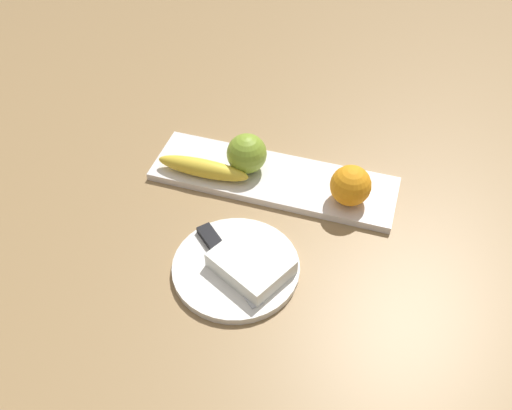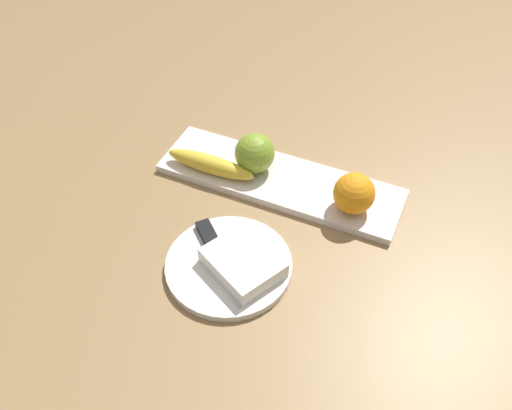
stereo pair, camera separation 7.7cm
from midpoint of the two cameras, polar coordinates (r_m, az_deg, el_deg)
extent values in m
plane|color=#96754A|center=(1.08, 4.54, 3.10)|extent=(2.40, 2.40, 0.00)
cube|color=silver|center=(1.05, 4.51, 2.39)|extent=(0.45, 0.13, 0.01)
sphere|color=olive|center=(1.04, 2.00, 5.16)|extent=(0.07, 0.07, 0.07)
ellipsoid|color=yellow|center=(1.05, -2.51, 4.03)|extent=(0.18, 0.04, 0.03)
sphere|color=orange|center=(0.99, 12.06, 1.06)|extent=(0.07, 0.07, 0.07)
cylinder|color=white|center=(0.92, -0.35, -6.22)|extent=(0.21, 0.21, 0.01)
cube|color=white|center=(0.89, 1.15, -5.93)|extent=(0.14, 0.13, 0.03)
cube|color=silver|center=(0.90, -0.68, -6.58)|extent=(0.13, 0.11, 0.00)
cube|color=black|center=(0.93, -2.17, -3.73)|extent=(0.08, 0.08, 0.01)
camera|label=1|loc=(0.04, -87.68, 2.42)|focal=39.76mm
camera|label=2|loc=(0.04, 92.32, -2.42)|focal=39.76mm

